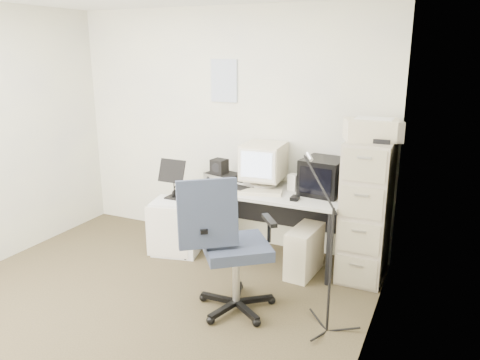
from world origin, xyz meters
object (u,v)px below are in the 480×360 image
at_px(side_cart, 177,227).
at_px(filing_cabinet, 366,210).
at_px(office_chair, 236,245).
at_px(desk, 268,225).

bearing_deg(side_cart, filing_cabinet, -3.86).
height_order(filing_cabinet, side_cart, filing_cabinet).
height_order(office_chair, side_cart, office_chair).
distance_m(filing_cabinet, office_chair, 1.34).
xyz_separation_m(desk, side_cart, (-0.92, -0.27, -0.08)).
height_order(filing_cabinet, office_chair, filing_cabinet).
relative_size(filing_cabinet, side_cart, 2.27).
relative_size(desk, office_chair, 1.32).
bearing_deg(office_chair, filing_cabinet, 13.53).
xyz_separation_m(office_chair, side_cart, (-1.04, 0.75, -0.28)).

